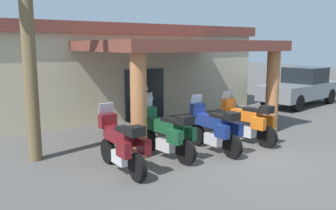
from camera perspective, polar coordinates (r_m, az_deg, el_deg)
The scene contains 9 objects.
ground_plane at distance 10.26m, azimuth 11.84°, elevation -8.07°, with size 80.00×80.00×0.00m, color #514F4C.
motel_building at distance 16.80m, azimuth -7.71°, elevation 5.96°, with size 12.73×10.45×3.95m.
motorcycle_maroon at distance 8.74m, azimuth -7.45°, elevation -6.29°, with size 0.73×2.21×1.61m.
motorcycle_green at distance 9.72m, azimuth -0.23°, elevation -4.57°, with size 0.89×2.20×1.61m.
motorcycle_blue at distance 10.38m, azimuth 7.50°, elevation -3.74°, with size 0.72×2.21×1.61m.
motorcycle_orange at distance 11.52m, azimuth 12.61°, elevation -2.56°, with size 0.88×2.20×1.61m.
pedestrian at distance 12.49m, azimuth -3.70°, elevation -0.09°, with size 0.41×0.39×1.70m.
pickup_truck_gray at distance 19.54m, azimuth 20.62°, elevation 2.69°, with size 5.47×2.88×1.95m.
palm_tree_roadside at distance 10.00m, azimuth -21.85°, elevation 15.50°, with size 2.16×2.37×5.75m.
Camera 1 is at (-6.70, -7.13, 3.08)m, focal length 37.83 mm.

